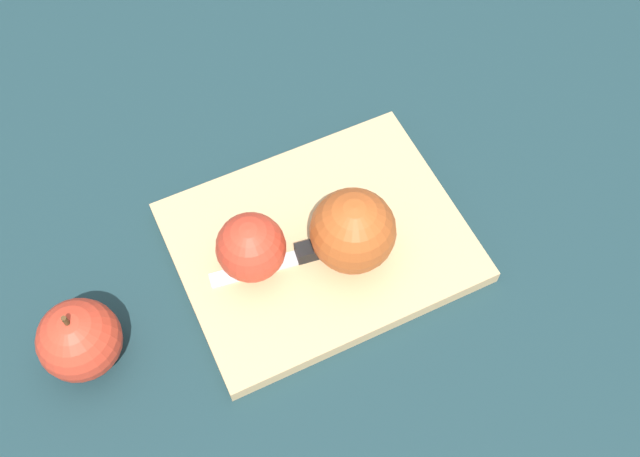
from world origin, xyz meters
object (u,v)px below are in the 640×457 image
at_px(apple_half_right, 251,247).
at_px(knife, 314,250).
at_px(apple_whole, 80,340).
at_px(apple_half_left, 353,231).

xyz_separation_m(apple_half_right, knife, (-0.06, 0.02, -0.03)).
relative_size(knife, apple_whole, 1.73).
bearing_deg(apple_half_left, apple_whole, 3.41).
bearing_deg(apple_half_right, apple_half_left, 53.22).
relative_size(apple_half_right, apple_whole, 0.77).
relative_size(apple_half_right, knife, 0.45).
xyz_separation_m(apple_half_left, apple_half_right, (0.10, -0.03, -0.01)).
height_order(apple_half_right, knife, apple_half_right).
height_order(knife, apple_whole, apple_whole).
bearing_deg(apple_half_right, knife, 56.16).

